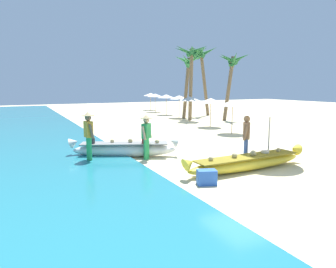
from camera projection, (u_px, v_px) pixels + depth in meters
ground_plane at (245, 164)px, 10.76m from camera, size 80.00×80.00×0.00m
boat_yellow_foreground at (247, 162)px, 9.93m from camera, size 4.83×0.77×0.73m
boat_white_midground at (125, 149)px, 11.77m from camera, size 4.01×2.22×0.82m
person_vendor_hatted at (146, 134)px, 11.30m from camera, size 0.55×0.50×1.67m
person_tourist_customer at (246, 137)px, 10.54m from camera, size 0.50×0.55×1.71m
person_vendor_assistant at (89, 133)px, 10.78m from camera, size 0.44×0.57×1.82m
patio_umbrella_large at (270, 108)px, 10.63m from camera, size 2.16×2.16×2.15m
parasol_row_0 at (233, 103)px, 17.29m from camera, size 1.60×1.60×1.91m
parasol_row_1 at (211, 101)px, 20.16m from camera, size 1.60×1.60×1.91m
parasol_row_2 at (190, 99)px, 23.17m from camera, size 1.60×1.60×1.91m
parasol_row_3 at (179, 97)px, 25.85m from camera, size 1.60×1.60×1.91m
parasol_row_4 at (166, 96)px, 28.61m from camera, size 1.60×1.60×1.91m
parasol_row_5 at (155, 95)px, 31.54m from camera, size 1.60×1.60×1.91m
parasol_row_6 at (151, 94)px, 34.34m from camera, size 1.60×1.60×1.91m
palm_tree_tall_inland at (188, 66)px, 25.15m from camera, size 2.35×2.49×5.30m
palm_tree_leaning_seaward at (191, 59)px, 23.81m from camera, size 2.88×2.71×5.86m
palm_tree_mid_cluster at (232, 66)px, 23.69m from camera, size 2.53×2.69×5.29m
palm_tree_far_behind at (201, 59)px, 27.21m from camera, size 2.75×2.97×6.20m
cooler_box at (207, 177)px, 8.49m from camera, size 0.60×0.48×0.41m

